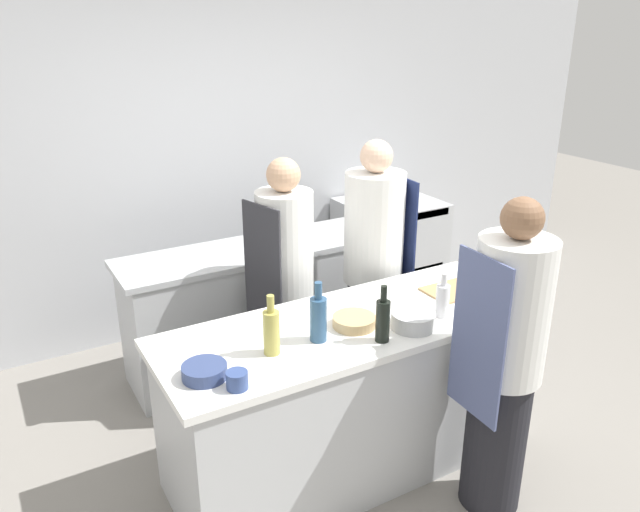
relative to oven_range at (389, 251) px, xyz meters
The scene contains 18 objects.
ground_plane 2.32m from the oven_range, 131.01° to the right, with size 16.00×16.00×0.00m, color gray.
wall_back 1.82m from the oven_range, 164.65° to the left, with size 8.00×0.06×2.80m.
prep_counter 2.28m from the oven_range, 131.01° to the right, with size 2.10×0.76×0.91m.
pass_counter 1.54m from the oven_range, 163.08° to the right, with size 1.94×0.55×0.91m.
oven_range is the anchor object (origin of this frame).
chef_at_prep_near 2.58m from the oven_range, 113.63° to the right, with size 0.38×0.36×1.67m.
chef_at_stove 1.48m from the oven_range, 130.63° to the right, with size 0.41×0.39×1.71m.
chef_at_pass_far 1.85m from the oven_range, 147.20° to the right, with size 0.40×0.38×1.64m.
bottle_olive_oil 2.24m from the oven_range, 118.99° to the right, with size 0.07×0.07×0.25m.
bottle_vinegar 2.58m from the oven_range, 134.23° to the right, with size 0.08×0.08×0.31m.
bottle_wine 2.76m from the oven_range, 138.09° to the right, with size 0.08×0.08×0.30m.
bottle_cooking_oil 2.13m from the oven_range, 109.57° to the right, with size 0.07×0.07×0.26m.
bottle_sauce 2.53m from the oven_range, 127.09° to the right, with size 0.07×0.07×0.30m.
bowl_mixing_large 2.36m from the oven_range, 123.30° to the right, with size 0.23×0.23×0.08m.
bowl_prep_small 3.04m from the oven_range, 141.97° to the right, with size 0.20×0.20×0.06m.
bowl_ceramic_blue 2.38m from the oven_range, 130.72° to the right, with size 0.22×0.22×0.05m.
cup 3.06m from the oven_range, 138.64° to the right, with size 0.10×0.10×0.08m.
cutting_board 1.91m from the oven_range, 114.15° to the right, with size 0.38×0.25×0.01m.
Camera 1 is at (-1.61, -2.44, 2.41)m, focal length 35.00 mm.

